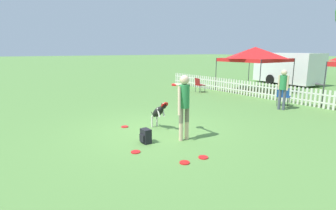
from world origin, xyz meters
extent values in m
plane|color=#5B8C42|center=(0.00, 0.00, 0.00)|extent=(240.00, 240.00, 0.00)
cylinder|color=beige|center=(1.08, 0.06, 0.25)|extent=(0.11, 0.11, 0.49)
cylinder|color=#7A705B|center=(1.08, 0.06, 0.70)|extent=(0.12, 0.12, 0.40)
cylinder|color=beige|center=(1.08, 0.26, 0.25)|extent=(0.11, 0.11, 0.49)
cylinder|color=#7A705B|center=(1.08, 0.26, 0.70)|extent=(0.12, 0.12, 0.40)
cylinder|color=#2D8447|center=(1.08, 0.16, 1.21)|extent=(0.28, 0.28, 0.62)
sphere|color=beige|center=(1.08, 0.16, 1.64)|extent=(0.25, 0.25, 0.25)
cylinder|color=beige|center=(1.14, -0.05, 1.12)|extent=(0.22, 0.18, 0.75)
cylinder|color=beige|center=(0.72, 0.38, 1.45)|extent=(0.76, 0.16, 0.14)
cylinder|color=red|center=(0.35, 0.42, 1.40)|extent=(0.22, 0.22, 0.02)
cylinder|color=red|center=(0.35, 0.42, 1.43)|extent=(0.22, 0.22, 0.02)
ellipsoid|color=black|center=(-0.21, 0.18, 0.54)|extent=(0.59, 0.27, 0.52)
ellipsoid|color=silver|center=(-0.21, 0.18, 0.49)|extent=(0.30, 0.15, 0.26)
sphere|color=black|center=(0.09, 0.17, 0.76)|extent=(0.16, 0.16, 0.16)
cone|color=black|center=(0.15, 0.17, 0.81)|extent=(0.14, 0.09, 0.14)
cylinder|color=red|center=(0.15, 0.17, 0.81)|extent=(0.16, 0.23, 0.19)
cone|color=black|center=(0.07, 0.22, 0.83)|extent=(0.05, 0.05, 0.07)
cone|color=black|center=(0.06, 0.12, 0.83)|extent=(0.05, 0.05, 0.07)
cylinder|color=silver|center=(-0.43, 0.27, 0.18)|extent=(0.06, 0.06, 0.37)
cylinder|color=silver|center=(-0.43, 0.09, 0.18)|extent=(0.06, 0.06, 0.37)
cylinder|color=silver|center=(-0.05, 0.26, 0.55)|extent=(0.17, 0.06, 0.29)
cylinder|color=silver|center=(-0.06, 0.09, 0.55)|extent=(0.17, 0.06, 0.29)
cone|color=black|center=(-0.55, 0.18, 0.41)|extent=(0.27, 0.06, 0.19)
cylinder|color=red|center=(-0.95, -0.62, 0.01)|extent=(0.22, 0.22, 0.02)
cylinder|color=red|center=(2.28, -0.77, 0.01)|extent=(0.22, 0.22, 0.02)
cylinder|color=red|center=(1.13, -1.34, 0.01)|extent=(0.22, 0.22, 0.02)
cylinder|color=red|center=(2.30, -0.24, 0.01)|extent=(0.22, 0.22, 0.02)
cube|color=black|center=(0.70, -0.81, 0.19)|extent=(0.29, 0.20, 0.38)
cube|color=black|center=(0.70, -0.92, 0.15)|extent=(0.20, 0.04, 0.19)
cube|color=silver|center=(0.00, 7.41, 0.24)|extent=(17.96, 0.04, 0.06)
cube|color=silver|center=(0.00, 7.41, 0.57)|extent=(17.96, 0.04, 0.06)
cube|color=silver|center=(-8.89, 7.41, 0.40)|extent=(0.09, 0.02, 0.79)
cube|color=silver|center=(-8.70, 7.41, 0.40)|extent=(0.09, 0.02, 0.79)
cube|color=silver|center=(-8.51, 7.41, 0.40)|extent=(0.09, 0.02, 0.79)
cube|color=silver|center=(-8.33, 7.41, 0.40)|extent=(0.09, 0.02, 0.79)
cube|color=silver|center=(-8.14, 7.41, 0.40)|extent=(0.09, 0.02, 0.79)
cube|color=silver|center=(-7.95, 7.41, 0.40)|extent=(0.09, 0.02, 0.79)
cube|color=silver|center=(-7.77, 7.41, 0.40)|extent=(0.09, 0.02, 0.79)
cube|color=silver|center=(-7.58, 7.41, 0.40)|extent=(0.09, 0.02, 0.79)
cube|color=silver|center=(-7.39, 7.41, 0.40)|extent=(0.09, 0.02, 0.79)
cube|color=silver|center=(-7.20, 7.41, 0.40)|extent=(0.09, 0.02, 0.79)
cube|color=silver|center=(-7.02, 7.41, 0.40)|extent=(0.09, 0.02, 0.79)
cube|color=silver|center=(-6.83, 7.41, 0.40)|extent=(0.09, 0.02, 0.79)
cube|color=silver|center=(-6.64, 7.41, 0.40)|extent=(0.09, 0.02, 0.79)
cube|color=silver|center=(-6.46, 7.41, 0.40)|extent=(0.09, 0.02, 0.79)
cube|color=silver|center=(-6.27, 7.41, 0.40)|extent=(0.09, 0.02, 0.79)
cube|color=silver|center=(-6.08, 7.41, 0.40)|extent=(0.09, 0.02, 0.79)
cube|color=silver|center=(-5.89, 7.41, 0.40)|extent=(0.09, 0.02, 0.79)
cube|color=silver|center=(-5.71, 7.41, 0.40)|extent=(0.09, 0.02, 0.79)
cube|color=silver|center=(-5.52, 7.41, 0.40)|extent=(0.09, 0.02, 0.79)
cube|color=silver|center=(-5.33, 7.41, 0.40)|extent=(0.09, 0.02, 0.79)
cube|color=silver|center=(-5.15, 7.41, 0.40)|extent=(0.09, 0.02, 0.79)
cube|color=silver|center=(-4.96, 7.41, 0.40)|extent=(0.09, 0.02, 0.79)
cube|color=silver|center=(-4.77, 7.41, 0.40)|extent=(0.09, 0.02, 0.79)
cube|color=silver|center=(-4.58, 7.41, 0.40)|extent=(0.09, 0.02, 0.79)
cube|color=silver|center=(-4.40, 7.41, 0.40)|extent=(0.09, 0.02, 0.79)
cube|color=silver|center=(-4.21, 7.41, 0.40)|extent=(0.09, 0.02, 0.79)
cube|color=silver|center=(-4.02, 7.41, 0.40)|extent=(0.09, 0.02, 0.79)
cube|color=silver|center=(-3.84, 7.41, 0.40)|extent=(0.09, 0.02, 0.79)
cube|color=silver|center=(-3.65, 7.41, 0.40)|extent=(0.09, 0.02, 0.79)
cube|color=silver|center=(-3.46, 7.41, 0.40)|extent=(0.09, 0.02, 0.79)
cube|color=silver|center=(-3.27, 7.41, 0.40)|extent=(0.09, 0.02, 0.79)
cube|color=silver|center=(-3.09, 7.41, 0.40)|extent=(0.09, 0.02, 0.79)
cube|color=silver|center=(-2.90, 7.41, 0.40)|extent=(0.09, 0.02, 0.79)
cube|color=silver|center=(-2.71, 7.41, 0.40)|extent=(0.09, 0.02, 0.79)
cube|color=silver|center=(-2.53, 7.41, 0.40)|extent=(0.09, 0.02, 0.79)
cube|color=silver|center=(-2.34, 7.41, 0.40)|extent=(0.09, 0.02, 0.79)
cube|color=silver|center=(-2.15, 7.41, 0.40)|extent=(0.09, 0.02, 0.79)
cube|color=silver|center=(-1.96, 7.41, 0.40)|extent=(0.09, 0.02, 0.79)
cube|color=silver|center=(-1.78, 7.41, 0.40)|extent=(0.09, 0.02, 0.79)
cube|color=silver|center=(-1.59, 7.41, 0.40)|extent=(0.09, 0.02, 0.79)
cube|color=silver|center=(-1.40, 7.41, 0.40)|extent=(0.09, 0.02, 0.79)
cube|color=silver|center=(-1.22, 7.41, 0.40)|extent=(0.09, 0.02, 0.79)
cube|color=silver|center=(-1.03, 7.41, 0.40)|extent=(0.09, 0.02, 0.79)
cube|color=silver|center=(-0.84, 7.41, 0.40)|extent=(0.09, 0.02, 0.79)
cube|color=silver|center=(-0.65, 7.41, 0.40)|extent=(0.09, 0.02, 0.79)
cube|color=silver|center=(-0.47, 7.41, 0.40)|extent=(0.09, 0.02, 0.79)
cube|color=silver|center=(-0.28, 7.41, 0.40)|extent=(0.09, 0.02, 0.79)
cube|color=silver|center=(-0.09, 7.41, 0.40)|extent=(0.09, 0.02, 0.79)
cube|color=silver|center=(0.09, 7.41, 0.40)|extent=(0.09, 0.02, 0.79)
cube|color=silver|center=(0.28, 7.41, 0.40)|extent=(0.09, 0.02, 0.79)
cube|color=silver|center=(0.47, 7.41, 0.40)|extent=(0.09, 0.02, 0.79)
cube|color=silver|center=(0.65, 7.41, 0.40)|extent=(0.09, 0.02, 0.79)
cube|color=silver|center=(0.84, 7.41, 0.40)|extent=(0.09, 0.02, 0.79)
cube|color=silver|center=(1.03, 7.41, 0.40)|extent=(0.09, 0.02, 0.79)
cube|color=silver|center=(1.22, 7.41, 0.40)|extent=(0.09, 0.02, 0.79)
cube|color=silver|center=(1.40, 7.41, 0.40)|extent=(0.09, 0.02, 0.79)
cube|color=silver|center=(1.59, 7.41, 0.40)|extent=(0.09, 0.02, 0.79)
cube|color=silver|center=(1.78, 7.41, 0.40)|extent=(0.09, 0.02, 0.79)
cylinder|color=#333338|center=(0.22, 6.82, 0.21)|extent=(0.02, 0.02, 0.42)
cylinder|color=#333338|center=(-0.18, 6.67, 0.21)|extent=(0.02, 0.02, 0.42)
cylinder|color=#333338|center=(0.37, 6.42, 0.21)|extent=(0.02, 0.02, 0.42)
cylinder|color=#333338|center=(-0.03, 6.27, 0.21)|extent=(0.02, 0.02, 0.42)
cube|color=#1E4799|center=(0.09, 6.55, 0.42)|extent=(0.65, 0.65, 0.03)
cube|color=#1E4799|center=(0.17, 6.34, 0.62)|extent=(0.50, 0.26, 0.40)
cylinder|color=#333338|center=(-4.65, 6.30, 0.21)|extent=(0.02, 0.02, 0.43)
cylinder|color=#333338|center=(-5.03, 6.34, 0.21)|extent=(0.02, 0.02, 0.43)
cylinder|color=#333338|center=(-4.69, 5.92, 0.21)|extent=(0.02, 0.02, 0.43)
cylinder|color=#333338|center=(-5.07, 5.96, 0.21)|extent=(0.02, 0.02, 0.43)
cube|color=maroon|center=(-4.86, 6.13, 0.43)|extent=(0.49, 0.49, 0.03)
cube|color=maroon|center=(-4.88, 5.93, 0.63)|extent=(0.46, 0.13, 0.40)
cylinder|color=#333338|center=(-5.10, 7.62, 0.97)|extent=(0.04, 0.04, 1.94)
cylinder|color=#333338|center=(-1.93, 7.62, 0.97)|extent=(0.04, 0.04, 1.94)
cylinder|color=#333338|center=(-5.10, 10.78, 0.97)|extent=(0.04, 0.04, 1.94)
cylinder|color=#333338|center=(-1.93, 10.78, 0.97)|extent=(0.04, 0.04, 1.94)
cube|color=red|center=(-3.52, 9.20, 1.84)|extent=(3.16, 3.16, 0.20)
pyramid|color=red|center=(-3.52, 9.20, 2.27)|extent=(3.16, 3.16, 0.66)
cylinder|color=#333338|center=(1.16, 7.78, 0.97)|extent=(0.04, 0.04, 1.93)
cylinder|color=#474C5B|center=(0.58, 5.79, 0.42)|extent=(0.11, 0.11, 0.84)
cylinder|color=#474C5B|center=(0.40, 5.74, 0.42)|extent=(0.11, 0.11, 0.84)
cylinder|color=#2D8447|center=(0.49, 5.77, 1.12)|extent=(0.27, 0.27, 0.58)
sphere|color=beige|center=(0.49, 5.77, 1.53)|extent=(0.23, 0.23, 0.23)
cylinder|color=beige|center=(0.65, 5.81, 1.12)|extent=(0.08, 0.08, 0.59)
cylinder|color=beige|center=(0.32, 5.72, 1.12)|extent=(0.08, 0.08, 0.59)
cube|color=white|center=(-4.08, 13.77, 1.18)|extent=(4.76, 2.60, 2.06)
cone|color=#3F3F42|center=(-1.45, 13.41, 0.25)|extent=(0.82, 0.31, 0.20)
cylinder|color=black|center=(-4.51, 14.84, 0.34)|extent=(0.70, 0.27, 0.68)
cylinder|color=black|center=(-4.78, 12.86, 0.34)|extent=(0.70, 0.27, 0.68)
camera|label=1|loc=(6.39, -4.12, 2.39)|focal=28.00mm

